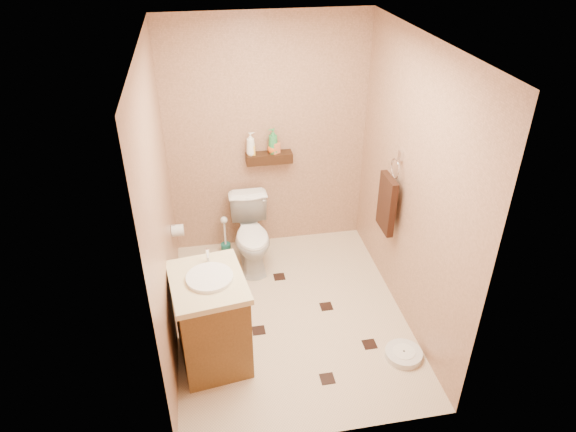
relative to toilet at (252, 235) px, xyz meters
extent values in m
plane|color=beige|center=(0.24, -0.83, -0.35)|extent=(2.50, 2.50, 0.00)
cube|color=tan|center=(0.24, 0.42, 0.85)|extent=(2.00, 0.04, 2.40)
cube|color=tan|center=(0.24, -2.08, 0.85)|extent=(2.00, 0.04, 2.40)
cube|color=tan|center=(-0.76, -0.83, 0.85)|extent=(0.04, 2.50, 2.40)
cube|color=tan|center=(1.24, -0.83, 0.85)|extent=(0.04, 2.50, 2.40)
cube|color=white|center=(0.24, -0.83, 2.05)|extent=(2.00, 2.50, 0.02)
cube|color=#32170D|center=(0.24, 0.34, 0.67)|extent=(0.46, 0.14, 0.10)
cube|color=black|center=(-0.07, -0.99, -0.35)|extent=(0.11, 0.11, 0.01)
cube|color=black|center=(0.58, -0.79, -0.35)|extent=(0.11, 0.11, 0.01)
cube|color=black|center=(0.39, -1.61, -0.35)|extent=(0.11, 0.11, 0.01)
cube|color=black|center=(-0.32, -0.41, -0.35)|extent=(0.11, 0.11, 0.01)
cube|color=black|center=(0.83, -1.32, -0.35)|extent=(0.11, 0.11, 0.01)
cube|color=black|center=(0.23, -0.28, -0.35)|extent=(0.11, 0.11, 0.01)
imported|color=white|center=(0.00, 0.00, 0.00)|extent=(0.39, 0.68, 0.70)
cube|color=brown|center=(-0.46, -1.22, 0.03)|extent=(0.58, 0.68, 0.76)
cube|color=beige|center=(-0.46, -1.22, 0.43)|extent=(0.63, 0.73, 0.05)
cylinder|color=white|center=(-0.44, -1.22, 0.46)|extent=(0.35, 0.35, 0.05)
cylinder|color=silver|center=(-0.44, -1.01, 0.52)|extent=(0.03, 0.03, 0.12)
cylinder|color=silver|center=(1.06, -1.50, -0.32)|extent=(0.32, 0.32, 0.06)
cylinder|color=white|center=(1.06, -1.50, -0.29)|extent=(0.18, 0.18, 0.01)
cylinder|color=#175F53|center=(-0.26, 0.24, -0.29)|extent=(0.10, 0.10, 0.11)
cylinder|color=silver|center=(-0.26, 0.24, -0.09)|extent=(0.02, 0.02, 0.31)
sphere|color=silver|center=(-0.26, 0.24, 0.06)|extent=(0.07, 0.07, 0.07)
cube|color=silver|center=(1.22, -0.58, 1.03)|extent=(0.03, 0.06, 0.08)
torus|color=silver|center=(1.19, -0.58, 0.91)|extent=(0.02, 0.19, 0.19)
cube|color=black|center=(1.15, -0.58, 0.57)|extent=(0.06, 0.30, 0.52)
cylinder|color=silver|center=(-0.70, -0.18, 0.25)|extent=(0.11, 0.11, 0.11)
cylinder|color=silver|center=(-0.74, -0.18, 0.31)|extent=(0.04, 0.02, 0.02)
imported|color=white|center=(0.06, 0.34, 0.84)|extent=(0.10, 0.10, 0.23)
imported|color=yellow|center=(0.07, 0.34, 0.80)|extent=(0.07, 0.07, 0.15)
imported|color=#D75919|center=(0.27, 0.34, 0.79)|extent=(0.12, 0.12, 0.13)
imported|color=#2D8946|center=(0.28, 0.34, 0.85)|extent=(0.13, 0.13, 0.26)
imported|color=#CE6F44|center=(0.30, 0.34, 0.81)|extent=(0.11, 0.10, 0.17)
camera|label=1|loc=(-0.41, -4.28, 2.83)|focal=32.00mm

